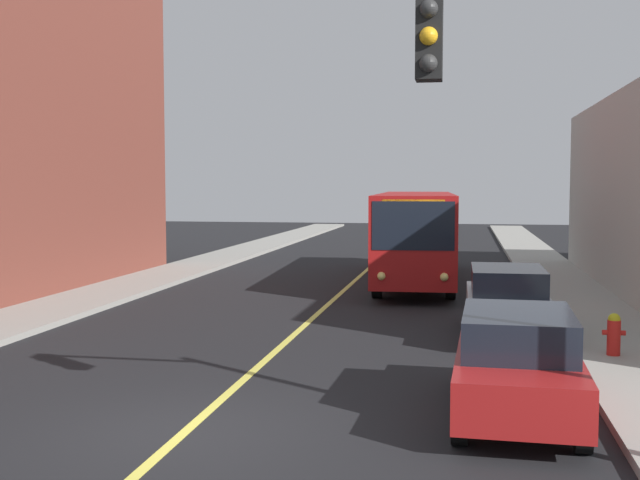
{
  "coord_description": "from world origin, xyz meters",
  "views": [
    {
      "loc": [
        3.89,
        -10.5,
        3.55
      ],
      "look_at": [
        0.0,
        10.8,
        2.0
      ],
      "focal_mm": 44.28,
      "sensor_mm": 36.0,
      "label": 1
    }
  ],
  "objects_px": {
    "parked_car_red": "(517,362)",
    "parked_car_silver": "(507,301)",
    "traffic_signal_right_corner": "(597,119)",
    "city_bus": "(416,232)",
    "fire_hydrant": "(614,333)"
  },
  "relations": [
    {
      "from": "parked_car_silver",
      "to": "traffic_signal_right_corner",
      "type": "distance_m",
      "value": 9.45
    },
    {
      "from": "parked_car_red",
      "to": "traffic_signal_right_corner",
      "type": "distance_m",
      "value": 4.27
    },
    {
      "from": "fire_hydrant",
      "to": "parked_car_silver",
      "type": "bearing_deg",
      "value": 130.5
    },
    {
      "from": "city_bus",
      "to": "fire_hydrant",
      "type": "relative_size",
      "value": 14.57
    },
    {
      "from": "parked_car_silver",
      "to": "traffic_signal_right_corner",
      "type": "height_order",
      "value": "traffic_signal_right_corner"
    },
    {
      "from": "city_bus",
      "to": "fire_hydrant",
      "type": "distance_m",
      "value": 13.14
    },
    {
      "from": "parked_car_red",
      "to": "fire_hydrant",
      "type": "xyz_separation_m",
      "value": [
        2.13,
        4.09,
        -0.26
      ]
    },
    {
      "from": "traffic_signal_right_corner",
      "to": "fire_hydrant",
      "type": "distance_m",
      "value": 7.63
    },
    {
      "from": "parked_car_red",
      "to": "parked_car_silver",
      "type": "height_order",
      "value": "same"
    },
    {
      "from": "parked_car_red",
      "to": "parked_car_silver",
      "type": "xyz_separation_m",
      "value": [
        0.19,
        6.37,
        0.0
      ]
    },
    {
      "from": "parked_car_red",
      "to": "traffic_signal_right_corner",
      "type": "bearing_deg",
      "value": -73.94
    },
    {
      "from": "parked_car_red",
      "to": "parked_car_silver",
      "type": "bearing_deg",
      "value": 88.32
    },
    {
      "from": "parked_car_red",
      "to": "parked_car_silver",
      "type": "distance_m",
      "value": 6.37
    },
    {
      "from": "parked_car_silver",
      "to": "city_bus",
      "type": "bearing_deg",
      "value": 105.19
    },
    {
      "from": "city_bus",
      "to": "traffic_signal_right_corner",
      "type": "xyz_separation_m",
      "value": [
        3.21,
        -18.73,
        2.49
      ]
    }
  ]
}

